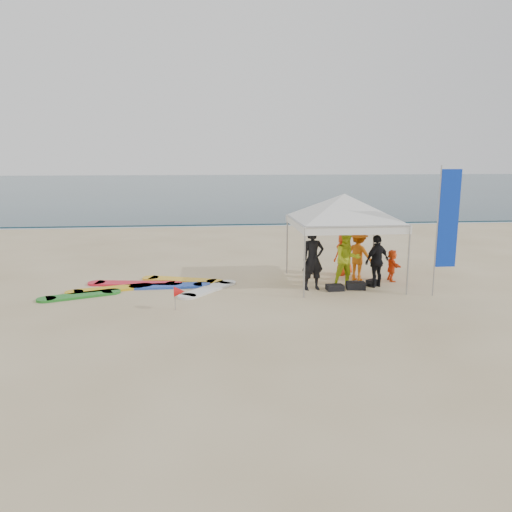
{
  "coord_description": "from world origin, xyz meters",
  "views": [
    {
      "loc": [
        -0.31,
        -11.33,
        3.98
      ],
      "look_at": [
        1.09,
        2.6,
        1.2
      ],
      "focal_mm": 35.0,
      "sensor_mm": 36.0,
      "label": 1
    }
  ],
  "objects_px": {
    "person_seated": "(392,265)",
    "person_black_a": "(313,259)",
    "marker_pennant": "(179,292)",
    "canopy_tent": "(345,194)",
    "person_black_b": "(377,261)",
    "person_orange_a": "(358,255)",
    "person_orange_b": "(344,253)",
    "feather_flag": "(447,220)",
    "person_yellow": "(347,259)",
    "surfboard_spread": "(149,287)"
  },
  "relations": [
    {
      "from": "person_black_a",
      "to": "person_orange_a",
      "type": "distance_m",
      "value": 1.98
    },
    {
      "from": "person_orange_b",
      "to": "canopy_tent",
      "type": "xyz_separation_m",
      "value": [
        -0.38,
        -1.12,
        2.08
      ]
    },
    {
      "from": "person_yellow",
      "to": "person_orange_a",
      "type": "distance_m",
      "value": 0.95
    },
    {
      "from": "person_orange_b",
      "to": "feather_flag",
      "type": "bearing_deg",
      "value": 99.16
    },
    {
      "from": "feather_flag",
      "to": "surfboard_spread",
      "type": "height_order",
      "value": "feather_flag"
    },
    {
      "from": "canopy_tent",
      "to": "feather_flag",
      "type": "bearing_deg",
      "value": -33.79
    },
    {
      "from": "person_yellow",
      "to": "marker_pennant",
      "type": "xyz_separation_m",
      "value": [
        -5.07,
        -1.94,
        -0.38
      ]
    },
    {
      "from": "person_yellow",
      "to": "person_seated",
      "type": "height_order",
      "value": "person_yellow"
    },
    {
      "from": "person_seated",
      "to": "canopy_tent",
      "type": "distance_m",
      "value": 2.89
    },
    {
      "from": "person_orange_b",
      "to": "surfboard_spread",
      "type": "height_order",
      "value": "person_orange_b"
    },
    {
      "from": "person_yellow",
      "to": "canopy_tent",
      "type": "xyz_separation_m",
      "value": [
        -0.04,
        0.42,
        1.98
      ]
    },
    {
      "from": "person_black_a",
      "to": "person_yellow",
      "type": "xyz_separation_m",
      "value": [
        1.13,
        0.24,
        -0.07
      ]
    },
    {
      "from": "person_orange_a",
      "to": "surfboard_spread",
      "type": "bearing_deg",
      "value": 44.0
    },
    {
      "from": "person_orange_a",
      "to": "person_orange_b",
      "type": "height_order",
      "value": "person_orange_a"
    },
    {
      "from": "person_yellow",
      "to": "person_seated",
      "type": "distance_m",
      "value": 1.79
    },
    {
      "from": "person_orange_a",
      "to": "person_black_b",
      "type": "bearing_deg",
      "value": 151.41
    },
    {
      "from": "canopy_tent",
      "to": "surfboard_spread",
      "type": "height_order",
      "value": "canopy_tent"
    },
    {
      "from": "canopy_tent",
      "to": "marker_pennant",
      "type": "xyz_separation_m",
      "value": [
        -5.04,
        -2.35,
        -2.36
      ]
    },
    {
      "from": "person_yellow",
      "to": "surfboard_spread",
      "type": "relative_size",
      "value": 0.32
    },
    {
      "from": "person_orange_b",
      "to": "surfboard_spread",
      "type": "xyz_separation_m",
      "value": [
        -6.48,
        -1.1,
        -0.74
      ]
    },
    {
      "from": "person_orange_a",
      "to": "person_black_b",
      "type": "xyz_separation_m",
      "value": [
        0.32,
        -0.88,
        -0.02
      ]
    },
    {
      "from": "person_seated",
      "to": "person_orange_b",
      "type": "bearing_deg",
      "value": 55.46
    },
    {
      "from": "person_yellow",
      "to": "feather_flag",
      "type": "xyz_separation_m",
      "value": [
        2.5,
        -1.28,
        1.34
      ]
    },
    {
      "from": "person_black_a",
      "to": "person_orange_b",
      "type": "relative_size",
      "value": 1.22
    },
    {
      "from": "person_orange_a",
      "to": "person_black_a",
      "type": "bearing_deg",
      "value": 71.26
    },
    {
      "from": "person_black_b",
      "to": "canopy_tent",
      "type": "relative_size",
      "value": 0.38
    },
    {
      "from": "person_yellow",
      "to": "person_black_b",
      "type": "relative_size",
      "value": 1.06
    },
    {
      "from": "person_black_b",
      "to": "marker_pennant",
      "type": "distance_m",
      "value": 6.25
    },
    {
      "from": "feather_flag",
      "to": "person_seated",
      "type": "bearing_deg",
      "value": 114.61
    },
    {
      "from": "person_black_b",
      "to": "person_yellow",
      "type": "bearing_deg",
      "value": -37.32
    },
    {
      "from": "person_yellow",
      "to": "feather_flag",
      "type": "relative_size",
      "value": 0.46
    },
    {
      "from": "marker_pennant",
      "to": "surfboard_spread",
      "type": "bearing_deg",
      "value": 114.14
    },
    {
      "from": "person_seated",
      "to": "person_black_a",
      "type": "bearing_deg",
      "value": 108.09
    },
    {
      "from": "person_yellow",
      "to": "person_black_b",
      "type": "distance_m",
      "value": 0.92
    },
    {
      "from": "person_black_b",
      "to": "surfboard_spread",
      "type": "xyz_separation_m",
      "value": [
        -7.04,
        0.57,
        -0.79
      ]
    },
    {
      "from": "person_orange_b",
      "to": "surfboard_spread",
      "type": "relative_size",
      "value": 0.28
    },
    {
      "from": "person_black_a",
      "to": "surfboard_spread",
      "type": "relative_size",
      "value": 0.34
    },
    {
      "from": "person_black_a",
      "to": "marker_pennant",
      "type": "xyz_separation_m",
      "value": [
        -3.94,
        -1.69,
        -0.45
      ]
    },
    {
      "from": "person_seated",
      "to": "marker_pennant",
      "type": "relative_size",
      "value": 1.62
    },
    {
      "from": "person_orange_b",
      "to": "person_seated",
      "type": "relative_size",
      "value": 1.5
    },
    {
      "from": "feather_flag",
      "to": "person_orange_a",
      "type": "bearing_deg",
      "value": 133.43
    },
    {
      "from": "person_orange_a",
      "to": "marker_pennant",
      "type": "height_order",
      "value": "person_orange_a"
    },
    {
      "from": "person_seated",
      "to": "canopy_tent",
      "type": "height_order",
      "value": "canopy_tent"
    },
    {
      "from": "person_orange_a",
      "to": "feather_flag",
      "type": "xyz_separation_m",
      "value": [
        1.92,
        -2.03,
        1.37
      ]
    },
    {
      "from": "person_yellow",
      "to": "marker_pennant",
      "type": "bearing_deg",
      "value": -161.37
    },
    {
      "from": "person_seated",
      "to": "feather_flag",
      "type": "height_order",
      "value": "feather_flag"
    },
    {
      "from": "person_black_b",
      "to": "feather_flag",
      "type": "xyz_separation_m",
      "value": [
        1.6,
        -1.15,
        1.4
      ]
    },
    {
      "from": "person_orange_a",
      "to": "person_yellow",
      "type": "bearing_deg",
      "value": 93.29
    },
    {
      "from": "person_seated",
      "to": "surfboard_spread",
      "type": "relative_size",
      "value": 0.19
    },
    {
      "from": "person_seated",
      "to": "feather_flag",
      "type": "distance_m",
      "value": 2.64
    }
  ]
}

